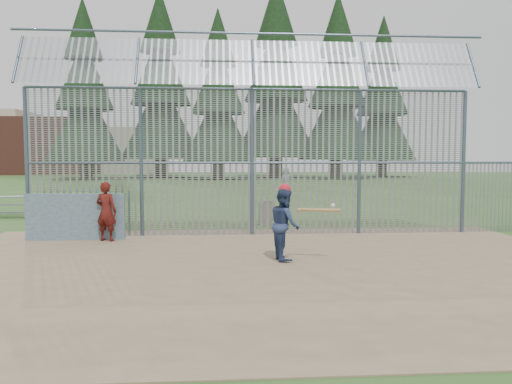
{
  "coord_description": "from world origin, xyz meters",
  "views": [
    {
      "loc": [
        -0.88,
        -10.16,
        2.15
      ],
      "look_at": [
        0.0,
        2.0,
        1.3
      ],
      "focal_mm": 35.0,
      "sensor_mm": 36.0,
      "label": 1
    }
  ],
  "objects": [
    {
      "name": "batting_gear",
      "position": [
        0.64,
        0.0,
        1.38
      ],
      "size": [
        1.24,
        0.42,
        0.58
      ],
      "color": "red",
      "rests_on": "ground"
    },
    {
      "name": "distant_buildings",
      "position": [
        -23.18,
        56.49,
        3.6
      ],
      "size": [
        26.5,
        10.5,
        8.0
      ],
      "color": "brown",
      "rests_on": "ground"
    },
    {
      "name": "onlooker",
      "position": [
        -3.77,
        2.68,
        0.78
      ],
      "size": [
        0.64,
        0.52,
        1.52
      ],
      "primitive_type": "imported",
      "rotation": [
        0.0,
        0.0,
        2.83
      ],
      "color": "maroon",
      "rests_on": "dirt_infield"
    },
    {
      "name": "ground",
      "position": [
        0.0,
        0.0,
        0.0
      ],
      "size": [
        120.0,
        120.0,
        0.0
      ],
      "primitive_type": "plane",
      "color": "#2D511E",
      "rests_on": "ground"
    },
    {
      "name": "dugout_wall",
      "position": [
        -4.6,
        2.9,
        0.62
      ],
      "size": [
        2.5,
        0.12,
        1.2
      ],
      "primitive_type": "cube",
      "color": "#38566B",
      "rests_on": "dirt_infield"
    },
    {
      "name": "conifer_row",
      "position": [
        1.93,
        41.51,
        10.83
      ],
      "size": [
        38.48,
        12.26,
        20.2
      ],
      "color": "#332319",
      "rests_on": "ground"
    },
    {
      "name": "dirt_infield",
      "position": [
        0.0,
        -0.5,
        0.01
      ],
      "size": [
        14.0,
        10.0,
        0.02
      ],
      "primitive_type": "cube",
      "color": "#756047",
      "rests_on": "ground"
    },
    {
      "name": "bleacher",
      "position": [
        -7.91,
        8.28,
        0.41
      ],
      "size": [
        3.0,
        0.95,
        0.72
      ],
      "color": "slate",
      "rests_on": "ground"
    },
    {
      "name": "bg_kid_standing",
      "position": [
        3.0,
        18.92,
        0.77
      ],
      "size": [
        0.89,
        0.8,
        1.53
      ],
      "primitive_type": "imported",
      "rotation": [
        0.0,
        0.0,
        3.66
      ],
      "color": "slate",
      "rests_on": "ground"
    },
    {
      "name": "backstop_fence",
      "position": [
        1.81,
        3.43,
        2.36
      ],
      "size": [
        20.09,
        0.81,
        5.3
      ],
      "color": "#47566B",
      "rests_on": "ground"
    },
    {
      "name": "batter",
      "position": [
        0.45,
        0.04,
        0.76
      ],
      "size": [
        0.64,
        0.78,
        1.49
      ],
      "primitive_type": "imported",
      "rotation": [
        0.0,
        0.0,
        1.69
      ],
      "color": "navy",
      "rests_on": "dirt_infield"
    },
    {
      "name": "trash_can",
      "position": [
        0.57,
        5.34,
        0.38
      ],
      "size": [
        0.56,
        0.56,
        0.82
      ],
      "color": "#95979D",
      "rests_on": "ground"
    }
  ]
}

